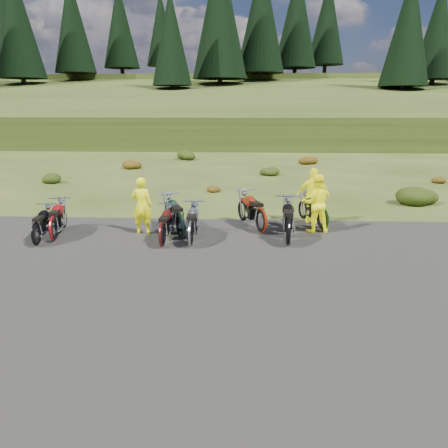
# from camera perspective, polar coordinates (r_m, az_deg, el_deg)

# --- Properties ---
(ground) EXTENTS (300.00, 300.00, 0.00)m
(ground) POSITION_cam_1_polar(r_m,az_deg,el_deg) (11.69, -3.31, -4.38)
(ground) COLOR #324115
(ground) RESTS_ON ground
(gravel_pad) EXTENTS (20.00, 12.00, 0.04)m
(gravel_pad) POSITION_cam_1_polar(r_m,az_deg,el_deg) (9.84, -4.60, -8.26)
(gravel_pad) COLOR black
(gravel_pad) RESTS_ON ground
(hill_slope) EXTENTS (300.00, 45.97, 9.37)m
(hill_slope) POSITION_cam_1_polar(r_m,az_deg,el_deg) (61.09, 1.96, 11.46)
(hill_slope) COLOR #304015
(hill_slope) RESTS_ON ground
(hill_plateau) EXTENTS (300.00, 90.00, 9.17)m
(hill_plateau) POSITION_cam_1_polar(r_m,az_deg,el_deg) (121.02, 2.59, 13.26)
(hill_plateau) COLOR #304015
(hill_plateau) RESTS_ON ground
(conifer_15) EXTENTS (7.92, 7.92, 20.00)m
(conifer_15) POSITION_cam_1_polar(r_m,az_deg,el_deg) (99.83, -26.82, 23.00)
(conifer_15) COLOR black
(conifer_15) RESTS_ON ground
(conifer_17) EXTENTS (7.04, 7.04, 18.00)m
(conifer_17) POSITION_cam_1_polar(r_m,az_deg,el_deg) (77.05, -25.44, 22.79)
(conifer_17) COLOR black
(conifer_17) RESTS_ON ground
(conifer_18) EXTENTS (6.60, 6.60, 17.00)m
(conifer_18) POSITION_cam_1_polar(r_m,az_deg,el_deg) (80.19, -19.21, 23.51)
(conifer_18) COLOR black
(conifer_18) RESTS_ON ground
(conifer_19) EXTENTS (6.16, 6.16, 16.00)m
(conifer_19) POSITION_cam_1_polar(r_m,az_deg,el_deg) (84.08, -13.46, 23.96)
(conifer_19) COLOR black
(conifer_19) RESTS_ON ground
(conifer_20) EXTENTS (5.72, 5.72, 15.00)m
(conifer_20) POSITION_cam_1_polar(r_m,az_deg,el_deg) (88.55, -8.21, 23.92)
(conifer_20) COLOR black
(conifer_20) RESTS_ON ground
(conifer_21) EXTENTS (5.28, 5.28, 14.00)m
(conifer_21) POSITION_cam_1_polar(r_m,az_deg,el_deg) (62.41, -6.93, 23.00)
(conifer_21) COLOR black
(conifer_21) RESTS_ON ground
(conifer_22) EXTENTS (7.92, 7.92, 20.00)m
(conifer_22) POSITION_cam_1_polar(r_m,az_deg,el_deg) (68.31, -0.58, 25.99)
(conifer_22) COLOR black
(conifer_22) RESTS_ON ground
(conifer_23) EXTENTS (7.48, 7.48, 19.00)m
(conifer_23) POSITION_cam_1_polar(r_m,az_deg,el_deg) (74.22, 4.89, 25.61)
(conifer_23) COLOR black
(conifer_23) RESTS_ON ground
(conifer_24) EXTENTS (7.04, 7.04, 18.00)m
(conifer_24) POSITION_cam_1_polar(r_m,az_deg,el_deg) (80.60, 9.48, 25.13)
(conifer_24) COLOR black
(conifer_24) RESTS_ON ground
(conifer_25) EXTENTS (6.60, 6.60, 17.00)m
(conifer_25) POSITION_cam_1_polar(r_m,az_deg,el_deg) (87.31, 13.34, 24.48)
(conifer_25) COLOR black
(conifer_25) RESTS_ON ground
(conifer_26) EXTENTS (6.16, 6.16, 16.00)m
(conifer_26) POSITION_cam_1_polar(r_m,az_deg,el_deg) (63.82, 22.93, 22.56)
(conifer_26) COLOR black
(conifer_26) RESTS_ON ground
(conifer_27) EXTENTS (5.72, 5.72, 15.00)m
(conifer_27) POSITION_cam_1_polar(r_m,az_deg,el_deg) (71.52, 26.18, 21.86)
(conifer_27) COLOR black
(conifer_27) RESTS_ON ground
(shrub_1) EXTENTS (1.03, 1.03, 0.61)m
(shrub_1) POSITION_cam_1_polar(r_m,az_deg,el_deg) (24.81, -21.74, 5.73)
(shrub_1) COLOR #23370D
(shrub_1) RESTS_ON ground
(shrub_2) EXTENTS (1.30, 1.30, 0.77)m
(shrub_2) POSITION_cam_1_polar(r_m,az_deg,el_deg) (28.76, -12.07, 7.77)
(shrub_2) COLOR #6A360D
(shrub_2) RESTS_ON ground
(shrub_3) EXTENTS (1.56, 1.56, 0.92)m
(shrub_3) POSITION_cam_1_polar(r_m,az_deg,el_deg) (33.34, -4.83, 9.15)
(shrub_3) COLOR #23370D
(shrub_3) RESTS_ON ground
(shrub_4) EXTENTS (0.77, 0.77, 0.45)m
(shrub_4) POSITION_cam_1_polar(r_m,az_deg,el_deg) (20.55, -1.60, 4.83)
(shrub_4) COLOR #6A360D
(shrub_4) RESTS_ON ground
(shrub_5) EXTENTS (1.03, 1.03, 0.61)m
(shrub_5) POSITION_cam_1_polar(r_m,az_deg,el_deg) (25.73, 5.87, 7.02)
(shrub_5) COLOR #23370D
(shrub_5) RESTS_ON ground
(shrub_6) EXTENTS (1.30, 1.30, 0.77)m
(shrub_6) POSITION_cam_1_polar(r_m,az_deg,el_deg) (31.22, 10.82, 8.40)
(shrub_6) COLOR #6A360D
(shrub_6) RESTS_ON ground
(shrub_7) EXTENTS (1.56, 1.56, 0.92)m
(shrub_7) POSITION_cam_1_polar(r_m,az_deg,el_deg) (19.67, 24.06, 3.74)
(shrub_7) COLOR #23370D
(shrub_7) RESTS_ON ground
(shrub_8) EXTENTS (0.77, 0.77, 0.45)m
(shrub_8) POSITION_cam_1_polar(r_m,az_deg,el_deg) (25.64, 25.99, 5.37)
(shrub_8) COLOR #6A360D
(shrub_8) RESTS_ON ground
(motorcycle_0) EXTENTS (0.88, 2.00, 1.02)m
(motorcycle_0) POSITION_cam_1_polar(r_m,az_deg,el_deg) (13.68, -23.16, -2.69)
(motorcycle_0) COLOR black
(motorcycle_0) RESTS_ON ground
(motorcycle_1) EXTENTS (1.08, 2.18, 1.09)m
(motorcycle_1) POSITION_cam_1_polar(r_m,az_deg,el_deg) (13.96, -21.26, -2.15)
(motorcycle_1) COLOR #9C0B11
(motorcycle_1) RESTS_ON ground
(motorcycle_2) EXTENTS (1.64, 2.40, 1.20)m
(motorcycle_2) POSITION_cam_1_polar(r_m,az_deg,el_deg) (13.30, -5.65, -1.99)
(motorcycle_2) COLOR black
(motorcycle_2) RESTS_ON ground
(motorcycle_3) EXTENTS (0.76, 2.13, 1.11)m
(motorcycle_3) POSITION_cam_1_polar(r_m,az_deg,el_deg) (12.54, -4.37, -3.04)
(motorcycle_3) COLOR #9B9CA0
(motorcycle_3) RESTS_ON ground
(motorcycle_4) EXTENTS (0.67, 2.01, 1.05)m
(motorcycle_4) POSITION_cam_1_polar(r_m,az_deg,el_deg) (12.58, -8.01, -3.08)
(motorcycle_4) COLOR #430B0B
(motorcycle_4) RESTS_ON ground
(motorcycle_5) EXTENTS (0.92, 2.38, 1.22)m
(motorcycle_5) POSITION_cam_1_polar(r_m,az_deg,el_deg) (12.73, 8.32, -2.88)
(motorcycle_5) COLOR black
(motorcycle_5) RESTS_ON ground
(motorcycle_6) EXTENTS (1.60, 2.43, 1.21)m
(motorcycle_6) POSITION_cam_1_polar(r_m,az_deg,el_deg) (13.86, 4.83, -1.27)
(motorcycle_6) COLOR maroon
(motorcycle_6) RESTS_ON ground
(motorcycle_7) EXTENTS (1.35, 2.23, 1.11)m
(motorcycle_7) POSITION_cam_1_polar(r_m,az_deg,el_deg) (14.50, 12.66, -0.84)
(motorcycle_7) COLOR black
(motorcycle_7) RESTS_ON ground
(person_middle) EXTENTS (0.67, 0.46, 1.78)m
(person_middle) POSITION_cam_1_polar(r_m,az_deg,el_deg) (13.76, -10.67, 2.24)
(person_middle) COLOR #FFFD0D
(person_middle) RESTS_ON ground
(person_right_a) EXTENTS (0.94, 0.75, 1.84)m
(person_right_a) POSITION_cam_1_polar(r_m,az_deg,el_deg) (14.04, 11.89, 2.56)
(person_right_a) COLOR #FFFD0D
(person_right_a) RESTS_ON ground
(person_right_b) EXTENTS (1.17, 0.66, 1.88)m
(person_right_b) POSITION_cam_1_polar(r_m,az_deg,el_deg) (15.14, 11.60, 3.54)
(person_right_b) COLOR #FFFD0D
(person_right_b) RESTS_ON ground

